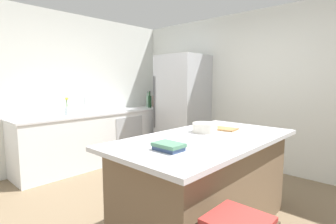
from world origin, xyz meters
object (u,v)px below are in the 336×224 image
object	(u,v)px
cookbook_stack	(169,146)
mixing_bowl	(205,127)
refrigerator	(183,107)
flower_vase	(67,109)
kitchen_island	(205,182)
wine_bottle	(150,101)
sink_faucet	(85,104)
gin_bottle	(148,101)
vinegar_bottle	(154,101)
cutting_board	(223,129)
hot_sauce_bottle	(158,103)

from	to	relation	value
cookbook_stack	mixing_bowl	distance (m)	0.82
refrigerator	mixing_bowl	distance (m)	2.17
refrigerator	flower_vase	world-z (taller)	refrigerator
kitchen_island	refrigerator	size ratio (longest dim) A/B	1.02
wine_bottle	sink_faucet	bearing A→B (deg)	-94.90
flower_vase	kitchen_island	bearing A→B (deg)	2.77
cookbook_stack	gin_bottle	bearing A→B (deg)	139.88
wine_bottle	cookbook_stack	distance (m)	3.38
flower_vase	vinegar_bottle	world-z (taller)	vinegar_bottle
kitchen_island	vinegar_bottle	distance (m)	3.18
sink_faucet	cutting_board	world-z (taller)	sink_faucet
sink_faucet	flower_vase	xyz separation A→B (m)	(0.02, -0.33, -0.06)
kitchen_island	sink_faucet	distance (m)	2.70
kitchen_island	cookbook_stack	bearing A→B (deg)	-84.69
sink_faucet	flower_vase	distance (m)	0.34
vinegar_bottle	kitchen_island	bearing A→B (deg)	-34.74
cutting_board	gin_bottle	bearing A→B (deg)	154.34
kitchen_island	wine_bottle	world-z (taller)	wine_bottle
wine_bottle	cutting_board	bearing A→B (deg)	-25.46
wine_bottle	mixing_bowl	size ratio (longest dim) A/B	1.31
flower_vase	wine_bottle	distance (m)	1.73
kitchen_island	flower_vase	distance (m)	2.67
sink_faucet	hot_sauce_bottle	distance (m)	1.68
refrigerator	flower_vase	xyz separation A→B (m)	(-0.90, -1.83, 0.04)
sink_faucet	cutting_board	size ratio (longest dim) A/B	0.92
mixing_bowl	gin_bottle	bearing A→B (deg)	149.23
kitchen_island	mixing_bowl	world-z (taller)	mixing_bowl
refrigerator	cutting_board	bearing A→B (deg)	-37.74
sink_faucet	wine_bottle	size ratio (longest dim) A/B	0.87
hot_sauce_bottle	flower_vase	bearing A→B (deg)	-91.56
vinegar_bottle	wine_bottle	xyz separation A→B (m)	(0.07, -0.18, 0.01)
sink_faucet	cookbook_stack	bearing A→B (deg)	-16.72
flower_vase	cutting_board	bearing A→B (deg)	12.96
vinegar_bottle	cookbook_stack	distance (m)	3.55
flower_vase	mixing_bowl	distance (m)	2.48
sink_faucet	cookbook_stack	world-z (taller)	sink_faucet
hot_sauce_bottle	vinegar_bottle	size ratio (longest dim) A/B	0.69
gin_bottle	mixing_bowl	world-z (taller)	gin_bottle
vinegar_bottle	wine_bottle	distance (m)	0.19
vinegar_bottle	gin_bottle	xyz separation A→B (m)	(-0.08, -0.10, 0.01)
gin_bottle	cutting_board	world-z (taller)	gin_bottle
mixing_bowl	cutting_board	distance (m)	0.27
kitchen_island	gin_bottle	xyz separation A→B (m)	(-2.65, 1.68, 0.58)
gin_bottle	cutting_board	size ratio (longest dim) A/B	0.99
wine_bottle	flower_vase	bearing A→B (deg)	-93.35
sink_faucet	hot_sauce_bottle	bearing A→B (deg)	87.50
sink_faucet	gin_bottle	xyz separation A→B (m)	(-0.02, 1.48, -0.02)
gin_bottle	wine_bottle	bearing A→B (deg)	-28.94
mixing_bowl	cutting_board	size ratio (longest dim) A/B	0.80
mixing_bowl	refrigerator	bearing A→B (deg)	135.86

